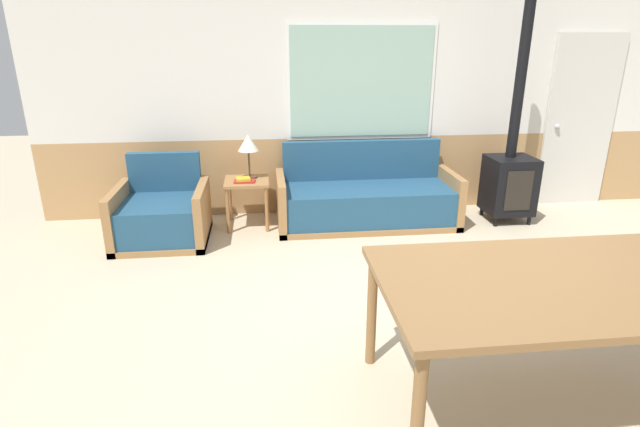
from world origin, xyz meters
TOP-DOWN VIEW (x-y plane):
  - ground_plane at (0.00, 0.00)m, footprint 16.00×16.00m
  - wall_back at (-0.00, 2.63)m, footprint 7.20×0.09m
  - couch at (-0.06, 2.14)m, footprint 1.93×0.78m
  - armchair at (-2.18, 1.90)m, footprint 0.89×0.85m
  - side_table at (-1.34, 2.20)m, footprint 0.46×0.46m
  - table_lamp at (-1.30, 2.29)m, footprint 0.22×0.22m
  - book_stack at (-1.36, 2.13)m, footprint 0.22×0.15m
  - dining_table at (0.43, -0.79)m, footprint 2.03×1.06m
  - wood_stove at (1.52, 2.06)m, footprint 0.48×0.46m
  - entry_door at (2.57, 2.57)m, footprint 0.84×0.09m

SIDE VIEW (x-z plane):
  - ground_plane at x=0.00m, z-range 0.00..0.00m
  - armchair at x=-2.18m, z-range -0.16..0.66m
  - couch at x=-0.06m, z-range -0.17..0.69m
  - side_table at x=-1.34m, z-range 0.16..0.67m
  - book_stack at x=-1.36m, z-range 0.51..0.56m
  - wood_stove at x=1.52m, z-range -0.61..1.70m
  - dining_table at x=0.43m, z-range 0.32..1.10m
  - table_lamp at x=-1.30m, z-range 0.64..1.10m
  - entry_door at x=2.57m, z-range 0.00..1.99m
  - wall_back at x=0.00m, z-range 0.01..2.71m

